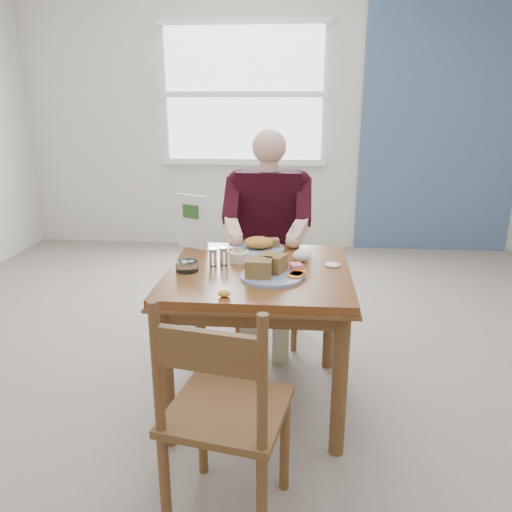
# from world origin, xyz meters

# --- Properties ---
(floor) EXTENTS (6.00, 6.00, 0.00)m
(floor) POSITION_xyz_m (0.00, 0.00, 0.00)
(floor) COLOR slate
(floor) RESTS_ON ground
(wall_back) EXTENTS (5.50, 0.00, 5.50)m
(wall_back) POSITION_xyz_m (0.00, 3.00, 1.40)
(wall_back) COLOR beige
(wall_back) RESTS_ON ground
(accent_panel) EXTENTS (1.60, 0.02, 2.80)m
(accent_panel) POSITION_xyz_m (1.60, 2.98, 1.40)
(accent_panel) COLOR #445C7F
(accent_panel) RESTS_ON ground
(lemon_wedge) EXTENTS (0.07, 0.06, 0.03)m
(lemon_wedge) POSITION_xyz_m (-0.12, -0.38, 0.77)
(lemon_wedge) COLOR yellow
(lemon_wedge) RESTS_ON table
(napkin) EXTENTS (0.11, 0.10, 0.06)m
(napkin) POSITION_xyz_m (0.21, 0.14, 0.78)
(napkin) COLOR white
(napkin) RESTS_ON table
(metal_dish) EXTENTS (0.09, 0.09, 0.01)m
(metal_dish) POSITION_xyz_m (0.37, 0.08, 0.75)
(metal_dish) COLOR silver
(metal_dish) RESTS_ON table
(window) EXTENTS (1.72, 0.04, 1.42)m
(window) POSITION_xyz_m (-0.40, 2.97, 1.60)
(window) COLOR white
(window) RESTS_ON wall_back
(table) EXTENTS (0.92, 0.92, 0.75)m
(table) POSITION_xyz_m (0.00, 0.00, 0.64)
(table) COLOR brown
(table) RESTS_ON ground
(chair_far) EXTENTS (0.42, 0.42, 0.95)m
(chair_far) POSITION_xyz_m (0.00, 0.80, 0.48)
(chair_far) COLOR brown
(chair_far) RESTS_ON ground
(chair_near) EXTENTS (0.49, 0.49, 0.95)m
(chair_near) POSITION_xyz_m (-0.06, -0.82, 0.48)
(chair_near) COLOR brown
(chair_near) RESTS_ON ground
(diner) EXTENTS (0.53, 0.56, 1.39)m
(diner) POSITION_xyz_m (0.00, 0.71, 0.81)
(diner) COLOR tan
(diner) RESTS_ON chair_far
(near_plate) EXTENTS (0.34, 0.34, 0.10)m
(near_plate) POSITION_xyz_m (0.06, -0.11, 0.79)
(near_plate) COLOR white
(near_plate) RESTS_ON table
(far_plate) EXTENTS (0.34, 0.34, 0.08)m
(far_plate) POSITION_xyz_m (-0.02, 0.32, 0.78)
(far_plate) COLOR white
(far_plate) RESTS_ON table
(caddy) EXTENTS (0.13, 0.13, 0.08)m
(caddy) POSITION_xyz_m (-0.11, 0.11, 0.78)
(caddy) COLOR white
(caddy) RESTS_ON table
(shakers) EXTENTS (0.11, 0.08, 0.09)m
(shakers) POSITION_xyz_m (-0.21, 0.03, 0.80)
(shakers) COLOR white
(shakers) RESTS_ON table
(creamer) EXTENTS (0.14, 0.14, 0.05)m
(creamer) POSITION_xyz_m (-0.35, -0.06, 0.78)
(creamer) COLOR white
(creamer) RESTS_ON table
(menu) EXTENTS (0.19, 0.11, 0.30)m
(menu) POSITION_xyz_m (-0.41, 0.34, 0.90)
(menu) COLOR white
(menu) RESTS_ON table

